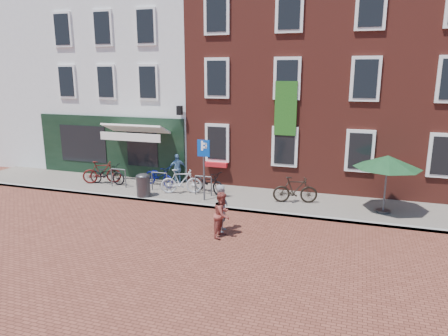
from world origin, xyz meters
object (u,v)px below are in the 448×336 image
(parking_sign, at_px, (204,159))
(woman, at_px, (222,208))
(parasol, at_px, (388,159))
(boy, at_px, (222,214))
(cafe_person, at_px, (177,169))
(bicycle_5, at_px, (295,190))
(bicycle_0, at_px, (107,174))
(bicycle_2, at_px, (159,176))
(bicycle_1, at_px, (102,172))
(bicycle_4, at_px, (208,182))
(bicycle_3, at_px, (181,181))
(litter_bin, at_px, (143,184))

(parking_sign, distance_m, woman, 3.19)
(parasol, xyz_separation_m, boy, (-4.91, -3.71, -1.33))
(cafe_person, xyz_separation_m, bicycle_5, (5.52, -1.19, -0.16))
(boy, bearing_deg, parking_sign, 35.92)
(woman, xyz_separation_m, bicycle_0, (-6.64, 3.46, -0.22))
(bicycle_2, bearing_deg, bicycle_1, 119.67)
(boy, bearing_deg, bicycle_1, 66.55)
(bicycle_2, bearing_deg, cafe_person, -16.36)
(parking_sign, xyz_separation_m, boy, (1.76, -2.99, -1.03))
(woman, bearing_deg, bicycle_4, 22.09)
(bicycle_3, height_order, bicycle_4, bicycle_3)
(litter_bin, xyz_separation_m, boy, (4.30, -2.71, 0.09))
(parking_sign, distance_m, bicycle_3, 1.79)
(parking_sign, relative_size, bicycle_1, 1.41)
(bicycle_2, bearing_deg, litter_bin, -154.72)
(bicycle_5, bearing_deg, bicycle_1, 75.93)
(litter_bin, bearing_deg, parking_sign, 6.35)
(parking_sign, bearing_deg, bicycle_5, 13.51)
(boy, relative_size, bicycle_1, 0.85)
(parking_sign, relative_size, bicycle_3, 1.41)
(bicycle_1, xyz_separation_m, bicycle_2, (2.71, 0.37, -0.05))
(woman, xyz_separation_m, bicycle_3, (-2.85, 3.17, -0.17))
(bicycle_0, distance_m, bicycle_1, 0.31)
(bicycle_0, bearing_deg, parking_sign, -101.56)
(cafe_person, height_order, bicycle_0, cafe_person)
(bicycle_2, bearing_deg, bicycle_0, 121.81)
(cafe_person, height_order, bicycle_3, cafe_person)
(parking_sign, bearing_deg, litter_bin, -173.65)
(woman, bearing_deg, bicycle_0, 58.04)
(bicycle_4, bearing_deg, bicycle_2, 110.02)
(cafe_person, height_order, bicycle_5, cafe_person)
(bicycle_0, bearing_deg, bicycle_1, 79.02)
(parking_sign, relative_size, bicycle_0, 1.37)
(litter_bin, bearing_deg, bicycle_0, 155.05)
(boy, relative_size, bicycle_3, 0.85)
(bicycle_1, distance_m, bicycle_3, 4.10)
(parasol, distance_m, cafe_person, 8.93)
(boy, bearing_deg, bicycle_3, 45.41)
(bicycle_1, xyz_separation_m, bicycle_4, (5.13, 0.12, -0.05))
(parasol, distance_m, bicycle_4, 7.05)
(bicycle_5, bearing_deg, cafe_person, 64.43)
(woman, distance_m, boy, 0.45)
(bicycle_2, xyz_separation_m, bicycle_4, (2.42, -0.25, 0.00))
(boy, xyz_separation_m, bicycle_4, (-1.97, 4.05, -0.16))
(woman, distance_m, bicycle_1, 7.78)
(parking_sign, height_order, bicycle_0, parking_sign)
(parking_sign, distance_m, bicycle_0, 5.25)
(bicycle_0, height_order, bicycle_3, bicycle_3)
(parasol, distance_m, woman, 6.18)
(woman, bearing_deg, bicycle_1, 58.75)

